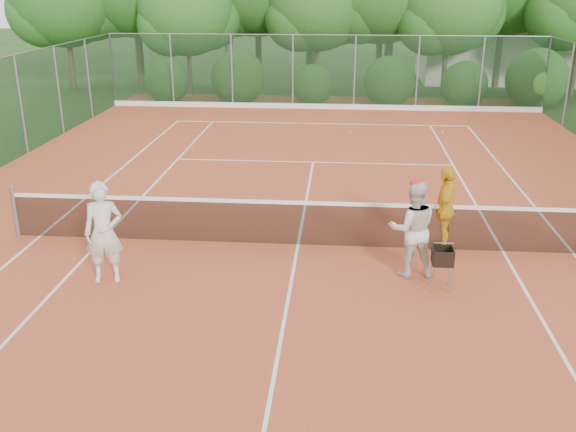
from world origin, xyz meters
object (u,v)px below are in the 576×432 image
object	(u,v)px
player_center_grp	(413,229)
player_yellow	(445,209)
player_white	(104,232)
ball_hopper	(443,257)

from	to	relation	value
player_center_grp	player_yellow	distance (m)	1.47
player_white	ball_hopper	size ratio (longest dim) A/B	2.36
player_center_grp	player_white	bearing A→B (deg)	-172.65
player_center_grp	ball_hopper	distance (m)	0.81
player_white	player_yellow	world-z (taller)	player_white
player_center_grp	ball_hopper	bearing A→B (deg)	-50.98
player_yellow	ball_hopper	world-z (taller)	player_yellow
player_white	ball_hopper	world-z (taller)	player_white
player_yellow	ball_hopper	xyz separation A→B (m)	(-0.29, -1.85, -0.24)
player_white	player_yellow	size ratio (longest dim) A/B	1.07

